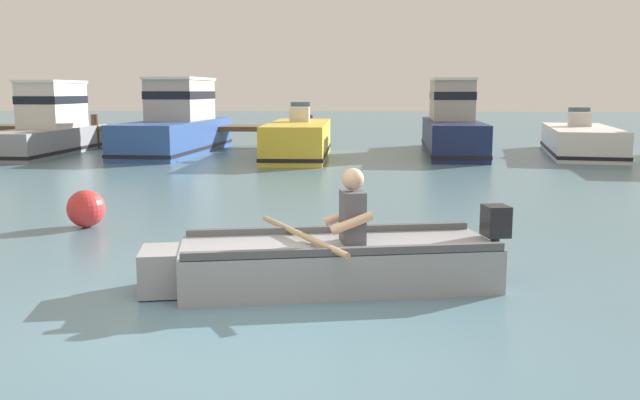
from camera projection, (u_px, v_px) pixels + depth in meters
name	position (u px, v px, depth m)	size (l,w,h in m)	color
ground_plane	(258.00, 324.00, 5.74)	(120.00, 120.00, 0.00)	slate
wooden_dock	(103.00, 128.00, 23.76)	(15.18, 1.64, 1.16)	brown
rowboat_with_person	(331.00, 261.00, 6.83)	(3.71, 1.81, 1.19)	gray
moored_boat_grey	(49.00, 127.00, 21.28)	(1.69, 5.80, 2.27)	gray
moored_boat_blue	(177.00, 125.00, 21.51)	(2.32, 6.56, 2.36)	#2D519E
moored_boat_yellow	(299.00, 141.00, 19.98)	(1.79, 5.62, 1.61)	gold
moored_boat_navy	(452.00, 126.00, 21.35)	(1.89, 6.62, 2.34)	#19234C
moored_boat_white	(580.00, 141.00, 20.92)	(2.88, 6.11, 1.43)	white
mooring_buoy	(86.00, 209.00, 9.77)	(0.54, 0.54, 0.54)	red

